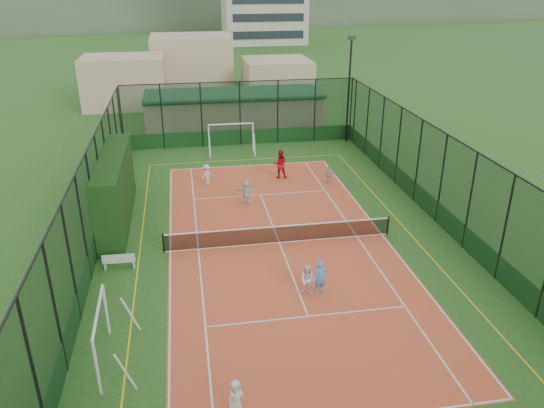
# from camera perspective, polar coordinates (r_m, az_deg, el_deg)

# --- Properties ---
(ground) EXTENTS (300.00, 300.00, 0.00)m
(ground) POSITION_cam_1_polar(r_m,az_deg,el_deg) (27.13, 0.79, -4.20)
(ground) COLOR #24531C
(ground) RESTS_ON ground
(court_slab) EXTENTS (11.17, 23.97, 0.01)m
(court_slab) POSITION_cam_1_polar(r_m,az_deg,el_deg) (27.12, 0.79, -4.19)
(court_slab) COLOR #B64F28
(court_slab) RESTS_ON ground
(tennis_net) EXTENTS (11.67, 0.12, 1.06)m
(tennis_net) POSITION_cam_1_polar(r_m,az_deg,el_deg) (26.88, 0.80, -3.20)
(tennis_net) COLOR black
(tennis_net) RESTS_ON ground
(perimeter_fence) EXTENTS (18.12, 34.12, 5.00)m
(perimeter_fence) POSITION_cam_1_polar(r_m,az_deg,el_deg) (26.05, 0.82, 0.67)
(perimeter_fence) COLOR black
(perimeter_fence) RESTS_ON ground
(floodlight_ne) EXTENTS (0.60, 0.26, 8.25)m
(floodlight_ne) POSITION_cam_1_polar(r_m,az_deg,el_deg) (43.07, 8.25, 12.03)
(floodlight_ne) COLOR black
(floodlight_ne) RESTS_ON ground
(clubhouse) EXTENTS (15.20, 7.20, 3.15)m
(clubhouse) POSITION_cam_1_polar(r_m,az_deg,el_deg) (47.10, -4.13, 10.03)
(clubhouse) COLOR tan
(clubhouse) RESTS_ON ground
(distant_hills) EXTENTS (200.00, 60.00, 24.00)m
(distant_hills) POSITION_cam_1_polar(r_m,az_deg,el_deg) (174.07, -8.74, 19.35)
(distant_hills) COLOR #384C33
(distant_hills) RESTS_ON ground
(hedge_left) EXTENTS (1.29, 8.58, 3.75)m
(hedge_left) POSITION_cam_1_polar(r_m,az_deg,el_deg) (29.97, -16.49, 1.54)
(hedge_left) COLOR black
(hedge_left) RESTS_ON ground
(white_bench) EXTENTS (1.49, 0.46, 0.83)m
(white_bench) POSITION_cam_1_polar(r_m,az_deg,el_deg) (25.72, -16.13, -5.84)
(white_bench) COLOR white
(white_bench) RESTS_ON ground
(futsal_goal_near) EXTENTS (3.36, 1.04, 2.15)m
(futsal_goal_near) POSITION_cam_1_polar(r_m,az_deg,el_deg) (19.90, -17.84, -13.40)
(futsal_goal_near) COLOR white
(futsal_goal_near) RESTS_ON ground
(futsal_goal_far) EXTENTS (3.47, 1.06, 2.23)m
(futsal_goal_far) POSITION_cam_1_polar(r_m,az_deg,el_deg) (40.49, -4.41, 7.05)
(futsal_goal_far) COLOR white
(futsal_goal_far) RESTS_ON ground
(child_near_left) EXTENTS (0.71, 0.64, 1.21)m
(child_near_left) POSITION_cam_1_polar(r_m,az_deg,el_deg) (17.52, -3.91, -20.02)
(child_near_left) COLOR white
(child_near_left) RESTS_ON court_slab
(child_near_mid) EXTENTS (0.61, 0.46, 1.52)m
(child_near_mid) POSITION_cam_1_polar(r_m,az_deg,el_deg) (22.84, 5.22, -7.89)
(child_near_mid) COLOR #4F8EE0
(child_near_mid) RESTS_ON court_slab
(child_near_right) EXTENTS (0.84, 0.76, 1.41)m
(child_near_right) POSITION_cam_1_polar(r_m,az_deg,el_deg) (22.73, 3.87, -8.18)
(child_near_right) COLOR white
(child_near_right) RESTS_ON court_slab
(child_far_left) EXTENTS (0.98, 0.95, 1.34)m
(child_far_left) POSITION_cam_1_polar(r_m,az_deg,el_deg) (34.50, -7.05, 3.17)
(child_far_left) COLOR silver
(child_far_left) RESTS_ON court_slab
(child_far_right) EXTENTS (0.71, 0.32, 1.18)m
(child_far_right) POSITION_cam_1_polar(r_m,az_deg,el_deg) (34.68, 6.15, 3.18)
(child_far_right) COLOR silver
(child_far_right) RESTS_ON court_slab
(child_far_back) EXTENTS (1.44, 0.79, 1.48)m
(child_far_back) POSITION_cam_1_polar(r_m,az_deg,el_deg) (31.37, -2.80, 1.31)
(child_far_back) COLOR silver
(child_far_back) RESTS_ON court_slab
(coach) EXTENTS (1.06, 0.89, 1.94)m
(coach) POSITION_cam_1_polar(r_m,az_deg,el_deg) (35.27, 0.88, 4.34)
(coach) COLOR #AD121C
(coach) RESTS_ON court_slab
(tennis_balls) EXTENTS (6.40, 1.47, 0.07)m
(tennis_balls) POSITION_cam_1_polar(r_m,az_deg,el_deg) (28.36, 0.40, -2.78)
(tennis_balls) COLOR #CCE033
(tennis_balls) RESTS_ON court_slab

